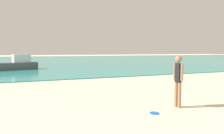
% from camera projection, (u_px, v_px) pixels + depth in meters
% --- Properties ---
extents(water, '(160.00, 60.00, 0.06)m').
position_uv_depth(water, '(43.00, 60.00, 40.55)').
color(water, teal).
rests_on(water, ground).
extents(person_standing, '(0.21, 0.37, 1.62)m').
position_uv_depth(person_standing, '(178.00, 78.00, 6.43)').
color(person_standing, '#936B4C').
rests_on(person_standing, ground).
extents(frisbee, '(0.26, 0.26, 0.03)m').
position_uv_depth(frisbee, '(154.00, 113.00, 5.85)').
color(frisbee, blue).
rests_on(frisbee, ground).
extents(boat_near, '(4.31, 2.50, 1.40)m').
position_uv_depth(boat_near, '(15.00, 64.00, 19.00)').
color(boat_near, '#4C4C51').
rests_on(boat_near, water).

